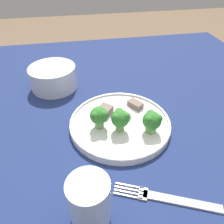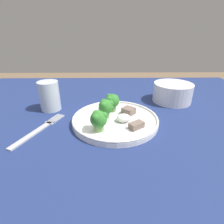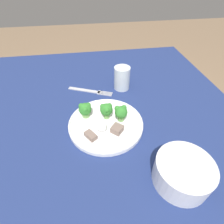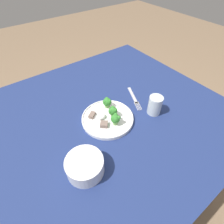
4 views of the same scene
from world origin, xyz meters
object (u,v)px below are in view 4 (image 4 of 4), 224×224
fork (134,98)px  drinking_glass (155,106)px  dinner_plate (108,118)px  cream_bowl (85,166)px

fork → drinking_glass: 0.14m
dinner_plate → cream_bowl: size_ratio=1.77×
dinner_plate → fork: dinner_plate is taller
fork → drinking_glass: (-0.01, 0.13, 0.04)m
drinking_glass → dinner_plate: bearing=-24.1°
cream_bowl → fork: bearing=-154.3°
cream_bowl → drinking_glass: (-0.41, -0.06, 0.01)m
dinner_plate → cream_bowl: cream_bowl is taller
fork → drinking_glass: bearing=92.9°
fork → cream_bowl: size_ratio=1.31×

